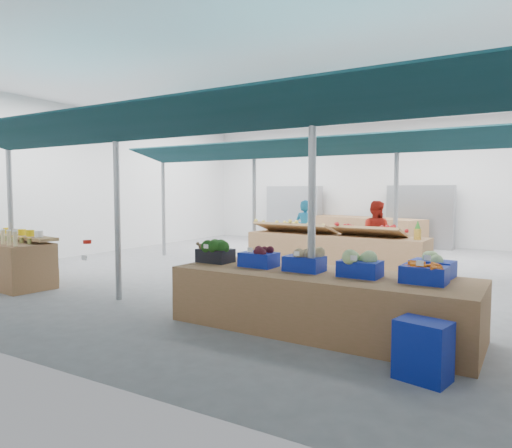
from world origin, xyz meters
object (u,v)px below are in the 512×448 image
object	(u,v)px
bottle_shelf	(13,262)
fruit_counter	(334,254)
veg_counter	(319,301)
vendor_right	(375,235)
crate_stack	(423,350)
vendor_left	(305,231)

from	to	relation	value
bottle_shelf	fruit_counter	distance (m)	6.59
veg_counter	vendor_right	xyz separation A→B (m)	(-0.73, 5.23, 0.42)
crate_stack	vendor_left	size ratio (longest dim) A/B	0.36
fruit_counter	veg_counter	bearing A→B (deg)	-69.15
veg_counter	fruit_counter	distance (m)	4.34
bottle_shelf	veg_counter	distance (m)	6.21
veg_counter	vendor_right	distance (m)	5.29
crate_stack	vendor_right	xyz separation A→B (m)	(-2.20, 6.22, 0.51)
veg_counter	vendor_left	xyz separation A→B (m)	(-2.53, 5.23, 0.42)
crate_stack	vendor_right	size ratio (longest dim) A/B	0.36
crate_stack	vendor_left	distance (m)	7.41
fruit_counter	vendor_left	xyz separation A→B (m)	(-1.20, 1.10, 0.37)
bottle_shelf	vendor_left	xyz separation A→B (m)	(3.67, 5.54, 0.34)
fruit_counter	vendor_right	size ratio (longest dim) A/B	2.50
fruit_counter	vendor_left	size ratio (longest dim) A/B	2.50
vendor_left	vendor_right	size ratio (longest dim) A/B	1.00
bottle_shelf	vendor_right	xyz separation A→B (m)	(5.47, 5.54, 0.34)
bottle_shelf	vendor_right	size ratio (longest dim) A/B	1.25
bottle_shelf	fruit_counter	bearing A→B (deg)	49.37
crate_stack	bottle_shelf	bearing A→B (deg)	174.96
veg_counter	crate_stack	world-z (taller)	veg_counter
vendor_right	veg_counter	bearing A→B (deg)	100.93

